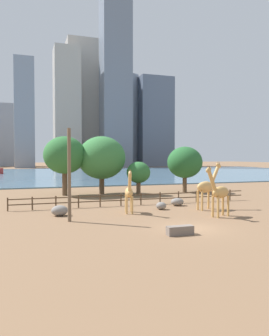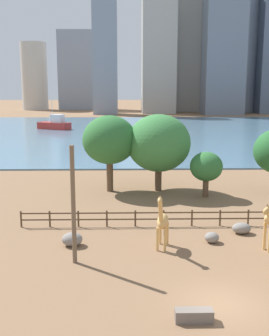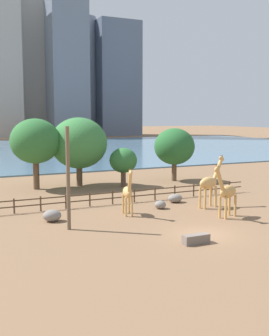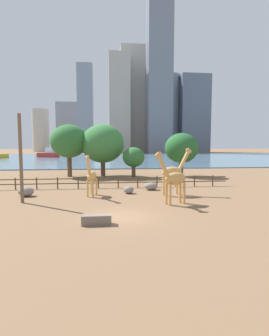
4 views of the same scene
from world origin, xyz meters
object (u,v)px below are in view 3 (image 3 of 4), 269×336
object	(u,v)px
feeding_trough	(196,239)
tree_right_tall	(79,143)
boulder_small	(160,205)
tree_left_large	(123,161)
tree_center_broad	(174,147)
tree_left_small	(35,141)
boulder_near_fence	(175,198)
utility_pole	(68,179)
boulder_by_pole	(52,216)
giraffe_companion	(210,183)
giraffe_tall	(128,192)
giraffe_young	(227,192)

from	to	relation	value
feeding_trough	tree_right_tall	distance (m)	25.27
boulder_small	tree_left_large	distance (m)	12.68
tree_center_broad	tree_left_small	size ratio (longest dim) A/B	0.84
boulder_near_fence	boulder_small	size ratio (longest dim) A/B	1.40
tree_left_large	tree_center_broad	world-z (taller)	tree_center_broad
feeding_trough	utility_pole	bearing A→B (deg)	133.22
boulder_by_pole	tree_right_tall	bearing A→B (deg)	64.90
feeding_trough	boulder_by_pole	bearing A→B (deg)	125.64
boulder_small	tree_center_broad	xyz separation A→B (m)	(9.37, 13.45, 3.96)
utility_pole	giraffe_companion	bearing A→B (deg)	7.75
giraffe_companion	boulder_near_fence	bearing A→B (deg)	102.46
giraffe_tall	tree_center_broad	bearing A→B (deg)	151.39
giraffe_companion	giraffe_young	bearing A→B (deg)	-120.55
utility_pole	boulder_small	world-z (taller)	utility_pole
giraffe_tall	tree_right_tall	xyz separation A→B (m)	(0.95, 15.83, 3.10)
feeding_trough	tree_left_small	xyz separation A→B (m)	(-4.83, 24.73, 5.05)
giraffe_tall	giraffe_young	world-z (taller)	giraffe_young
giraffe_tall	utility_pole	size ratio (longest dim) A/B	0.55
giraffe_tall	tree_left_small	xyz separation A→B (m)	(-4.09, 15.74, 3.44)
giraffe_young	tree_center_broad	distance (m)	19.74
tree_center_broad	tree_left_small	distance (m)	17.15
utility_pole	giraffe_young	bearing A→B (deg)	-8.96
giraffe_tall	tree_left_large	xyz separation A→B (m)	(5.45, 13.27, 1.10)
tree_right_tall	tree_left_small	xyz separation A→B (m)	(-5.05, -0.09, 0.34)
utility_pole	tree_left_small	bearing A→B (deg)	85.02
boulder_small	tree_left_small	size ratio (longest dim) A/B	0.13
feeding_trough	giraffe_young	bearing A→B (deg)	38.43
boulder_by_pole	feeding_trough	distance (m)	11.84
giraffe_tall	tree_right_tall	bearing A→B (deg)	-170.15
giraffe_companion	boulder_by_pole	xyz separation A→B (m)	(-14.02, 0.99, -1.77)
boulder_small	tree_left_large	bearing A→B (deg)	81.46
giraffe_young	tree_center_broad	size ratio (longest dim) A/B	0.67
giraffe_companion	utility_pole	world-z (taller)	utility_pole
feeding_trough	tree_left_small	bearing A→B (deg)	101.04
giraffe_young	boulder_near_fence	distance (m)	7.18
utility_pole	feeding_trough	distance (m)	9.93
giraffe_tall	tree_center_broad	world-z (taller)	tree_center_broad
boulder_near_fence	tree_left_small	xyz separation A→B (m)	(-10.29, 12.95, 4.95)
giraffe_young	tree_left_large	bearing A→B (deg)	-105.43
utility_pole	tree_left_large	distance (m)	19.05
boulder_near_fence	tree_right_tall	world-z (taller)	tree_right_tall
boulder_small	tree_left_large	xyz separation A→B (m)	(1.84, 12.26, 2.64)
tree_left_large	utility_pole	bearing A→B (deg)	-125.67
giraffe_young	feeding_trough	size ratio (longest dim) A/B	2.49
giraffe_young	boulder_near_fence	xyz separation A→B (m)	(-0.63, 6.95, -1.71)
giraffe_tall	tree_left_large	bearing A→B (deg)	170.99
utility_pole	boulder_by_pole	bearing A→B (deg)	100.26
giraffe_tall	boulder_small	distance (m)	4.05
giraffe_companion	tree_left_large	world-z (taller)	giraffe_companion
giraffe_tall	tree_left_large	distance (m)	14.38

